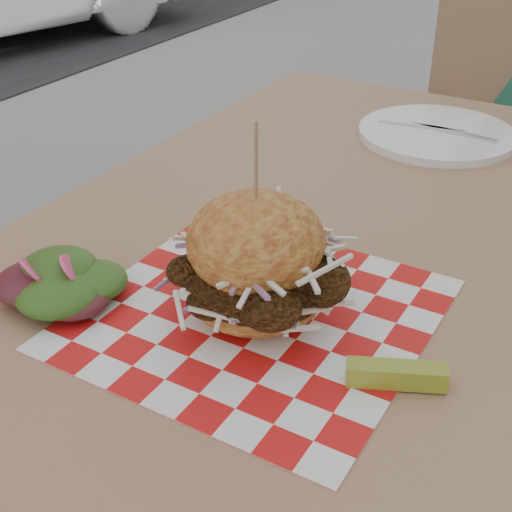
% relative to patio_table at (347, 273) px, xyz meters
% --- Properties ---
extents(ground, '(80.00, 80.00, 0.00)m').
position_rel_patio_table_xyz_m(ground, '(-0.14, 0.10, -0.67)').
color(ground, gray).
rests_on(ground, ground).
extents(patio_table, '(0.80, 1.20, 0.75)m').
position_rel_patio_table_xyz_m(patio_table, '(0.00, 0.00, 0.00)').
color(patio_table, '#A37E5A').
rests_on(patio_table, ground).
extents(patio_chair, '(0.52, 0.52, 0.95)m').
position_rel_patio_table_xyz_m(patio_chair, '(-0.03, 0.93, -0.12)').
color(patio_chair, '#A37E5A').
rests_on(patio_chair, ground).
extents(paper_liner, '(0.36, 0.36, 0.00)m').
position_rel_patio_table_xyz_m(paper_liner, '(-0.00, -0.25, 0.08)').
color(paper_liner, red).
rests_on(paper_liner, patio_table).
extents(sandwich, '(0.19, 0.19, 0.22)m').
position_rel_patio_table_xyz_m(sandwich, '(-0.00, -0.25, 0.14)').
color(sandwich, gold).
rests_on(sandwich, paper_liner).
extents(pickle_spear, '(0.10, 0.06, 0.02)m').
position_rel_patio_table_xyz_m(pickle_spear, '(0.17, -0.28, 0.09)').
color(pickle_spear, '#9FA12E').
rests_on(pickle_spear, paper_liner).
extents(side_salad, '(0.14, 0.14, 0.05)m').
position_rel_patio_table_xyz_m(side_salad, '(-0.21, -0.34, 0.09)').
color(side_salad, '#3F1419').
rests_on(side_salad, patio_table).
extents(place_setting, '(0.27, 0.27, 0.02)m').
position_rel_patio_table_xyz_m(place_setting, '(0.00, 0.37, 0.09)').
color(place_setting, white).
rests_on(place_setting, patio_table).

